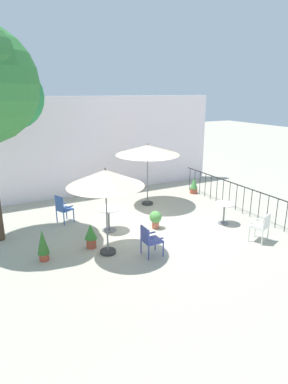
# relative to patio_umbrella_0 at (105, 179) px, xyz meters

# --- Properties ---
(ground_plane) EXTENTS (60.00, 60.00, 0.00)m
(ground_plane) POSITION_rel_patio_umbrella_0_xyz_m (1.90, 1.14, -2.13)
(ground_plane) COLOR #AEA795
(villa_facade) EXTENTS (11.00, 0.30, 4.10)m
(villa_facade) POSITION_rel_patio_umbrella_0_xyz_m (1.90, 5.63, -0.08)
(villa_facade) COLOR white
(villa_facade) RESTS_ON ground
(terrace_railing) EXTENTS (0.03, 5.94, 1.01)m
(terrace_railing) POSITION_rel_patio_umbrella_0_xyz_m (5.50, 1.14, -1.44)
(terrace_railing) COLOR black
(terrace_railing) RESTS_ON ground
(patio_umbrella_0) EXTENTS (2.04, 2.04, 2.42)m
(patio_umbrella_0) POSITION_rel_patio_umbrella_0_xyz_m (0.00, 0.00, 0.00)
(patio_umbrella_0) COLOR #2D2D2D
(patio_umbrella_0) RESTS_ON ground
(patio_umbrella_1) EXTENTS (2.43, 2.43, 2.41)m
(patio_umbrella_1) POSITION_rel_patio_umbrella_0_xyz_m (2.89, 3.08, 0.02)
(patio_umbrella_1) COLOR #2D2D2D
(patio_umbrella_1) RESTS_ON ground
(cafe_table_0) EXTENTS (0.82, 0.82, 0.77)m
(cafe_table_0) POSITION_rel_patio_umbrella_0_xyz_m (0.60, 1.42, -1.59)
(cafe_table_0) COLOR white
(cafe_table_0) RESTS_ON ground
(cafe_table_1) EXTENTS (0.66, 0.66, 0.72)m
(cafe_table_1) POSITION_rel_patio_umbrella_0_xyz_m (4.23, 0.15, -1.63)
(cafe_table_1) COLOR white
(cafe_table_1) RESTS_ON ground
(patio_chair_0) EXTENTS (0.48, 0.48, 0.85)m
(patio_chair_0) POSITION_rel_patio_umbrella_0_xyz_m (0.95, -0.66, -1.64)
(patio_chair_0) COLOR #36418F
(patio_chair_0) RESTS_ON ground
(patio_chair_1) EXTENTS (0.61, 0.58, 0.88)m
(patio_chair_1) POSITION_rel_patio_umbrella_0_xyz_m (4.29, -1.44, -1.60)
(patio_chair_1) COLOR silver
(patio_chair_1) RESTS_ON ground
(patio_chair_2) EXTENTS (0.58, 0.57, 0.97)m
(patio_chair_2) POSITION_rel_patio_umbrella_0_xyz_m (-0.54, 2.71, -1.58)
(patio_chair_2) COLOR #284E9B
(patio_chair_2) RESTS_ON ground
(potted_plant_0) EXTENTS (0.31, 0.31, 0.87)m
(potted_plant_0) POSITION_rel_patio_umbrella_0_xyz_m (-1.65, 0.40, -1.66)
(potted_plant_0) COLOR #AF4931
(potted_plant_0) RESTS_ON ground
(potted_plant_1) EXTENTS (0.33, 0.33, 0.70)m
(potted_plant_1) POSITION_rel_patio_umbrella_0_xyz_m (5.37, 3.42, -1.78)
(potted_plant_1) COLOR #A14E36
(potted_plant_1) RESTS_ON ground
(potted_plant_2) EXTENTS (0.40, 0.40, 0.58)m
(potted_plant_2) POSITION_rel_patio_umbrella_0_xyz_m (2.02, 0.90, -1.79)
(potted_plant_2) COLOR #CB654C
(potted_plant_2) RESTS_ON ground
(potted_plant_3) EXTENTS (0.36, 0.36, 0.72)m
(potted_plant_3) POSITION_rel_patio_umbrella_0_xyz_m (-0.30, 0.54, -1.73)
(potted_plant_3) COLOR #AF4C34
(potted_plant_3) RESTS_ON ground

